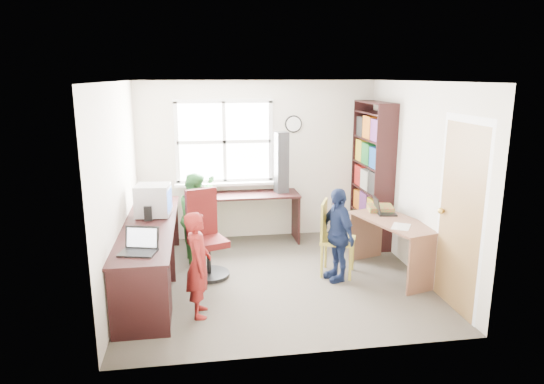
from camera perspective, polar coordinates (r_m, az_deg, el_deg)
The scene contains 19 objects.
room at distance 5.86m, azimuth 0.34°, elevation 1.25°, with size 3.64×3.44×2.44m.
l_desk at distance 5.65m, azimuth -12.47°, elevation -7.61°, with size 2.38×2.95×0.75m.
right_desk at distance 6.29m, azimuth 14.20°, elevation -4.96°, with size 0.88×1.33×0.71m.
bookshelf at distance 7.35m, azimuth 11.68°, elevation 1.78°, with size 0.30×1.02×2.10m.
swivel_chair at distance 6.14m, azimuth -7.78°, elevation -5.54°, with size 0.65×0.65×1.09m.
wooden_chair at distance 6.16m, azimuth 7.13°, elevation -5.05°, with size 0.54×0.54×0.95m.
crt_monitor at distance 6.20m, azimuth -13.81°, elevation -0.96°, with size 0.44×0.40×0.40m.
laptop_left at distance 5.03m, azimuth -15.30°, elevation -6.18°, with size 0.41×0.36×0.24m.
laptop_right at distance 6.50m, azimuth 12.82°, elevation -2.01°, with size 0.31×0.35×0.22m.
speaker_a at distance 6.06m, azimuth -14.36°, elevation -2.43°, with size 0.09×0.09×0.18m.
speaker_b at distance 6.68m, azimuth -13.73°, elevation -1.00°, with size 0.09×0.09×0.16m.
cd_tower at distance 7.21m, azimuth 1.12°, elevation 3.48°, with size 0.21×0.20×0.91m.
game_box at distance 6.64m, azimuth 12.62°, elevation -1.84°, with size 0.38×0.38×0.06m.
paper_a at distance 5.48m, azimuth -14.48°, elevation -5.12°, with size 0.26×0.34×0.00m.
paper_b at distance 6.00m, azimuth 14.93°, elevation -3.95°, with size 0.32×0.35×0.00m.
potted_plant at distance 7.23m, azimuth -7.36°, elevation 0.85°, with size 0.15×0.12×0.28m, color #2F7635.
person_red at distance 5.12m, azimuth -8.65°, elevation -8.42°, with size 0.41×0.27×1.13m, color maroon.
person_green at distance 6.65m, azimuth -8.86°, elevation -2.90°, with size 0.58×0.46×1.20m, color #2F7634.
person_navy at distance 5.98m, azimuth 7.69°, elevation -4.97°, with size 0.68×0.28×1.16m, color #162146.
Camera 1 is at (-0.90, -5.55, 2.46)m, focal length 32.00 mm.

